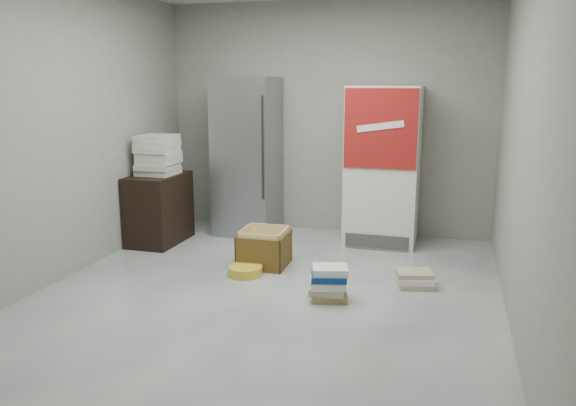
% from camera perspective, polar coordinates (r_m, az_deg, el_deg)
% --- Properties ---
extents(ground, '(5.00, 5.00, 0.00)m').
position_cam_1_polar(ground, '(4.89, -2.78, -9.93)').
color(ground, beige).
rests_on(ground, ground).
extents(room_shell, '(4.04, 5.04, 2.82)m').
position_cam_1_polar(room_shell, '(4.53, -3.01, 11.66)').
color(room_shell, gray).
rests_on(room_shell, ground).
extents(steel_fridge, '(0.70, 0.72, 1.90)m').
position_cam_1_polar(steel_fridge, '(6.89, -4.14, 4.75)').
color(steel_fridge, '#979A9F').
rests_on(steel_fridge, ground).
extents(coke_cooler, '(0.80, 0.73, 1.80)m').
position_cam_1_polar(coke_cooler, '(6.51, 9.62, 3.76)').
color(coke_cooler, silver).
rests_on(coke_cooler, ground).
extents(wood_shelf, '(0.50, 0.80, 0.80)m').
position_cam_1_polar(wood_shelf, '(6.68, -12.96, -0.56)').
color(wood_shelf, black).
rests_on(wood_shelf, ground).
extents(supply_box_stack, '(0.43, 0.42, 0.45)m').
position_cam_1_polar(supply_box_stack, '(6.57, -13.09, 4.78)').
color(supply_box_stack, beige).
rests_on(supply_box_stack, wood_shelf).
extents(phonebook_stack_main, '(0.37, 0.32, 0.30)m').
position_cam_1_polar(phonebook_stack_main, '(4.86, 4.15, -8.16)').
color(phonebook_stack_main, olive).
rests_on(phonebook_stack_main, ground).
extents(phonebook_stack_side, '(0.39, 0.33, 0.14)m').
position_cam_1_polar(phonebook_stack_side, '(5.31, 12.79, -7.54)').
color(phonebook_stack_side, tan).
rests_on(phonebook_stack_side, ground).
extents(cardboard_box, '(0.49, 0.49, 0.38)m').
position_cam_1_polar(cardboard_box, '(5.75, -2.43, -4.82)').
color(cardboard_box, gold).
rests_on(cardboard_box, ground).
extents(bucket_lid, '(0.38, 0.38, 0.09)m').
position_cam_1_polar(bucket_lid, '(5.50, -4.35, -6.87)').
color(bucket_lid, gold).
rests_on(bucket_lid, ground).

